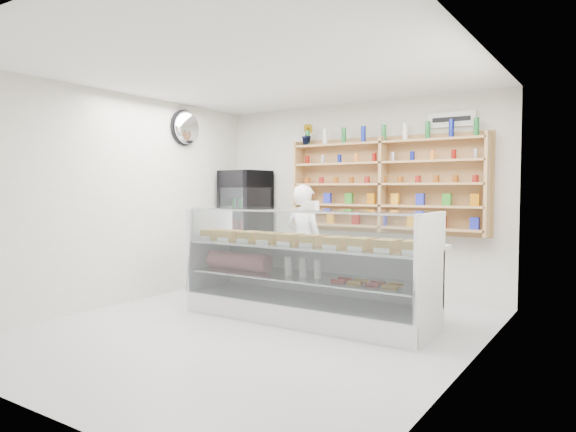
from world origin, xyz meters
The scene contains 8 objects.
room centered at (0.00, 0.00, 1.40)m, with size 5.00×5.00×5.00m.
display_counter centered at (0.26, 0.65, 0.36)m, with size 2.98×0.89×1.30m.
shop_worker centered at (-0.40, 1.68, 0.80)m, with size 0.58×0.38×1.59m, color white.
drinks_cooler centered at (-1.80, 2.13, 0.92)m, with size 0.72×0.70×1.83m.
wall_shelving centered at (0.50, 2.34, 1.59)m, with size 2.84×0.28×1.33m.
potted_plant centered at (-0.75, 2.34, 2.36)m, with size 0.18×0.14×0.33m, color #1E6626.
security_mirror centered at (-2.17, 1.20, 2.45)m, with size 0.15×0.50×0.50m, color silver.
wall_sign centered at (1.40, 2.47, 2.45)m, with size 0.62×0.03×0.20m, color white.
Camera 1 is at (3.35, -4.42, 1.53)m, focal length 32.00 mm.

